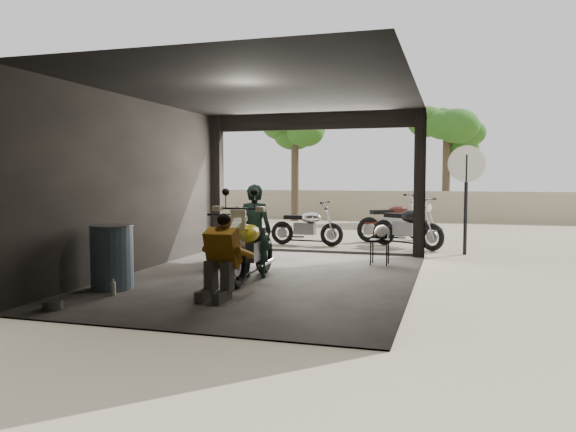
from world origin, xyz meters
The scene contains 16 objects.
ground centered at (0.00, 0.00, 0.00)m, with size 80.00×80.00×0.00m, color #7A6D56.
garage centered at (0.00, 0.55, 1.28)m, with size 7.00×7.13×3.20m.
boundary_wall centered at (0.00, 14.00, 0.60)m, with size 18.00×0.30×1.20m, color gray.
tree_left centered at (-3.00, 12.50, 3.99)m, with size 2.20×2.20×5.60m.
tree_right centered at (2.80, 14.00, 3.56)m, with size 2.20×2.20×5.00m.
main_bike centered at (-0.17, -0.27, 0.65)m, with size 0.81×1.96×1.31m, color beige, non-canonical shape.
left_bike centered at (-1.23, 1.37, 0.53)m, with size 0.64×1.56×1.06m, color black, non-canonical shape.
outside_bike_a centered at (-0.52, 4.79, 0.57)m, with size 0.69×1.69×1.14m, color black, non-canonical shape.
outside_bike_b centered at (1.53, 6.41, 0.64)m, with size 0.78×1.89×1.28m, color #3B120E, non-canonical shape.
outside_bike_c centered at (2.00, 4.98, 0.63)m, with size 0.77×1.86×1.26m, color black, non-canonical shape.
rider centered at (-0.20, -0.01, 0.82)m, with size 0.60×0.39×1.64m, color black.
mechanic centered at (-0.12, -1.75, 0.59)m, with size 0.61×0.82×1.19m, color #B07817, non-canonical shape.
stool centered at (1.70, 2.03, 0.45)m, with size 0.38×0.38×0.52m.
helmet centered at (1.74, 2.06, 0.67)m, with size 0.30×0.32×0.29m, color white.
oil_drum centered at (-2.00, -1.57, 0.50)m, with size 0.65×0.65×1.01m, color #3B5064.
sign_post centered at (3.36, 4.13, 1.67)m, with size 0.82×0.08×2.47m.
Camera 1 is at (3.08, -9.11, 1.76)m, focal length 35.00 mm.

